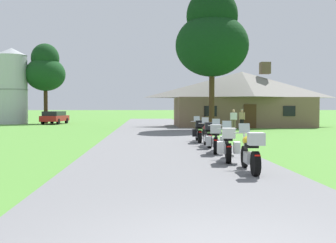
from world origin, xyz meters
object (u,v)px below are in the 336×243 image
Objects in this scene: bystander_tan_shirt_near_lodge at (242,118)px; tree_left_far at (45,70)px; motorcycle_black_third_in_row at (216,139)px; motorcycle_red_fourth_in_row at (208,134)px; tree_by_lodge_front at (212,37)px; metal_silo_distant at (12,86)px; parked_red_suv_far_left at (55,117)px; bystander_white_shirt_beside_signpost at (234,119)px; motorcycle_black_farthest_in_row at (199,131)px; motorcycle_green_second_in_row at (228,145)px; motorcycle_yellow_nearest_to_camera at (251,152)px.

bystander_tan_shirt_near_lodge is 0.19× the size of tree_left_far.
bystander_tan_shirt_near_lodge is at bearing 83.59° from motorcycle_black_third_in_row.
motorcycle_red_fourth_in_row is 32.13m from tree_left_far.
metal_silo_distant is at bearing 147.40° from tree_by_lodge_front.
tree_left_far is at bearing 125.01° from motorcycle_black_third_in_row.
motorcycle_black_third_in_row is at bearing -59.68° from metal_silo_distant.
metal_silo_distant is 5.90m from parked_red_suv_far_left.
bystander_tan_shirt_near_lodge is 26.27m from metal_silo_distant.
bystander_tan_shirt_near_lodge is at bearing -29.80° from metal_silo_distant.
tree_left_far reaches higher than motorcycle_red_fourth_in_row.
tree_by_lodge_front is (-1.57, 1.08, 6.61)m from bystander_white_shirt_beside_signpost.
bystander_white_shirt_beside_signpost is at bearing 70.62° from motorcycle_black_farthest_in_row.
motorcycle_green_second_in_row and motorcycle_red_fourth_in_row have the same top height.
bystander_tan_shirt_near_lodge is 0.20× the size of metal_silo_distant.
bystander_white_shirt_beside_signpost reaches higher than motorcycle_yellow_nearest_to_camera.
motorcycle_red_fourth_in_row is at bearing -62.97° from bystander_tan_shirt_near_lodge.
motorcycle_yellow_nearest_to_camera is 0.25× the size of metal_silo_distant.
tree_left_far is (-14.02, 25.90, 5.49)m from motorcycle_black_farthest_in_row.
parked_red_suv_far_left is at bearing 123.95° from motorcycle_black_third_in_row.
metal_silo_distant is (-3.44, -0.92, -1.90)m from tree_left_far.
bystander_tan_shirt_near_lodge is 1.01× the size of bystander_white_shirt_beside_signpost.
bystander_tan_shirt_near_lodge is (5.16, 12.03, 0.34)m from motorcycle_black_farthest_in_row.
parked_red_suv_far_left is at bearing 121.13° from motorcycle_green_second_in_row.
motorcycle_yellow_nearest_to_camera is at bearing -83.03° from bystander_white_shirt_beside_signpost.
motorcycle_yellow_nearest_to_camera is 1.00× the size of motorcycle_black_farthest_in_row.
motorcycle_black_third_in_row is 0.23× the size of tree_left_far.
tree_by_lodge_front reaches higher than motorcycle_black_farthest_in_row.
motorcycle_black_third_in_row is 0.25× the size of metal_silo_distant.
bystander_tan_shirt_near_lodge is 21.73m from parked_red_suv_far_left.
parked_red_suv_far_left is (1.33, -1.48, -5.32)m from tree_left_far.
motorcycle_red_fourth_in_row is 14.11m from bystander_white_shirt_beside_signpost.
motorcycle_black_farthest_in_row is at bearing 99.20° from motorcycle_green_second_in_row.
motorcycle_black_third_in_row is at bearing -86.66° from bystander_white_shirt_beside_signpost.
motorcycle_yellow_nearest_to_camera is 2.22m from motorcycle_green_second_in_row.
motorcycle_black_farthest_in_row is at bearing -56.06° from parked_red_suv_far_left.
motorcycle_red_fourth_in_row is at bearing 93.46° from motorcycle_yellow_nearest_to_camera.
motorcycle_black_farthest_in_row is (-0.08, 2.45, -0.01)m from motorcycle_red_fourth_in_row.
bystander_white_shirt_beside_signpost is 0.20× the size of metal_silo_distant.
motorcycle_green_second_in_row is 36.90m from metal_silo_distant.
motorcycle_black_third_in_row is 1.23× the size of bystander_tan_shirt_near_lodge.
motorcycle_yellow_nearest_to_camera is 20.99m from bystander_white_shirt_beside_signpost.
parked_red_suv_far_left is at bearing -48.19° from tree_left_far.
motorcycle_black_farthest_in_row is 27.52m from parked_red_suv_far_left.
tree_by_lodge_front is at bearing -39.56° from tree_left_far.
tree_by_lodge_front reaches higher than bystander_white_shirt_beside_signpost.
motorcycle_yellow_nearest_to_camera is at bearing -76.26° from motorcycle_green_second_in_row.
bystander_tan_shirt_near_lodge is at bearing 68.46° from motorcycle_black_farthest_in_row.
motorcycle_red_fourth_in_row is 1.24× the size of bystander_tan_shirt_near_lodge.
bystander_tan_shirt_near_lodge reaches higher than motorcycle_green_second_in_row.
tree_by_lodge_front is at bearing 86.25° from motorcycle_yellow_nearest_to_camera.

